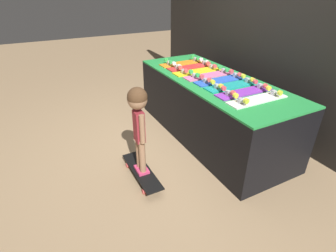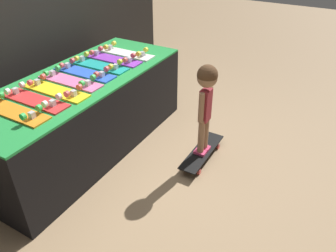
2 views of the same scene
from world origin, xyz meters
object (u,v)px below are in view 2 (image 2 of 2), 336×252
at_px(skateboard_yellow_on_rack, 55,90).
at_px(skateboard_white_on_rack, 126,52).
at_px(skateboard_teal_on_rack, 98,64).
at_px(skateboard_purple_on_rack, 113,58).
at_px(skateboard_blue_on_rack, 84,72).
at_px(skateboard_pink_on_rack, 70,80).
at_px(child, 206,94).
at_px(skateboard_on_floor, 202,152).
at_px(skateboard_orange_on_rack, 13,110).
at_px(skateboard_red_on_rack, 34,99).

distance_m(skateboard_yellow_on_rack, skateboard_white_on_rack, 1.07).
distance_m(skateboard_teal_on_rack, skateboard_white_on_rack, 0.43).
bearing_deg(skateboard_purple_on_rack, skateboard_blue_on_rack, 178.10).
height_order(skateboard_pink_on_rack, child, child).
bearing_deg(skateboard_pink_on_rack, skateboard_on_floor, -66.13).
bearing_deg(skateboard_orange_on_rack, skateboard_teal_on_rack, 1.69).
distance_m(skateboard_yellow_on_rack, skateboard_blue_on_rack, 0.43).
bearing_deg(skateboard_blue_on_rack, skateboard_white_on_rack, -3.07).
xyz_separation_m(skateboard_white_on_rack, child, (-0.34, -1.14, -0.08)).
relative_size(skateboard_blue_on_rack, skateboard_purple_on_rack, 1.00).
xyz_separation_m(skateboard_red_on_rack, skateboard_white_on_rack, (1.28, -0.01, 0.00)).
bearing_deg(skateboard_pink_on_rack, child, -66.13).
distance_m(skateboard_orange_on_rack, skateboard_pink_on_rack, 0.64).
xyz_separation_m(skateboard_teal_on_rack, skateboard_white_on_rack, (0.43, -0.04, 0.00)).
bearing_deg(skateboard_red_on_rack, skateboard_purple_on_rack, 0.42).
relative_size(skateboard_orange_on_rack, skateboard_yellow_on_rack, 1.00).
xyz_separation_m(skateboard_orange_on_rack, skateboard_yellow_on_rack, (0.43, -0.02, 0.00)).
distance_m(skateboard_yellow_on_rack, skateboard_pink_on_rack, 0.22).
bearing_deg(skateboard_white_on_rack, skateboard_pink_on_rack, 178.73).
xyz_separation_m(skateboard_red_on_rack, skateboard_yellow_on_rack, (0.21, -0.03, 0.00)).
distance_m(skateboard_pink_on_rack, skateboard_blue_on_rack, 0.21).
relative_size(skateboard_yellow_on_rack, skateboard_on_floor, 0.93).
height_order(skateboard_teal_on_rack, skateboard_purple_on_rack, same).
height_order(skateboard_red_on_rack, skateboard_on_floor, skateboard_red_on_rack).
bearing_deg(child, skateboard_purple_on_rack, 84.96).
height_order(skateboard_purple_on_rack, skateboard_on_floor, skateboard_purple_on_rack).
relative_size(skateboard_red_on_rack, skateboard_blue_on_rack, 1.00).
xyz_separation_m(skateboard_orange_on_rack, child, (1.15, -1.14, -0.08)).
height_order(skateboard_orange_on_rack, skateboard_blue_on_rack, same).
height_order(skateboard_blue_on_rack, skateboard_on_floor, skateboard_blue_on_rack).
bearing_deg(skateboard_pink_on_rack, skateboard_teal_on_rack, 2.33).
xyz_separation_m(skateboard_orange_on_rack, skateboard_pink_on_rack, (0.64, 0.01, 0.00)).
bearing_deg(skateboard_on_floor, skateboard_pink_on_rack, 113.87).
xyz_separation_m(skateboard_red_on_rack, child, (0.94, -1.15, -0.08)).
relative_size(skateboard_yellow_on_rack, skateboard_white_on_rack, 1.00).
bearing_deg(skateboard_purple_on_rack, child, -96.36).
relative_size(skateboard_orange_on_rack, skateboard_white_on_rack, 1.00).
relative_size(skateboard_orange_on_rack, skateboard_blue_on_rack, 1.00).
height_order(skateboard_teal_on_rack, child, child).
bearing_deg(skateboard_white_on_rack, child, -106.77).
bearing_deg(skateboard_teal_on_rack, skateboard_blue_on_rack, -179.47).
bearing_deg(skateboard_purple_on_rack, skateboard_on_floor, -96.36).
bearing_deg(skateboard_pink_on_rack, skateboard_blue_on_rack, 4.13).
height_order(skateboard_purple_on_rack, skateboard_white_on_rack, same).
bearing_deg(skateboard_red_on_rack, skateboard_pink_on_rack, 0.87).
bearing_deg(skateboard_teal_on_rack, skateboard_white_on_rack, -4.86).
distance_m(skateboard_teal_on_rack, skateboard_purple_on_rack, 0.21).
xyz_separation_m(skateboard_orange_on_rack, skateboard_red_on_rack, (0.21, 0.01, 0.00)).
bearing_deg(skateboard_white_on_rack, skateboard_yellow_on_rack, -179.31).
xyz_separation_m(skateboard_pink_on_rack, child, (0.51, -1.16, -0.08)).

